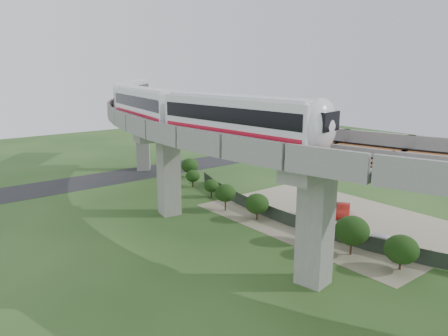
{
  "coord_description": "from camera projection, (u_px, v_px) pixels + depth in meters",
  "views": [
    {
      "loc": [
        -23.47,
        -30.22,
        16.06
      ],
      "look_at": [
        -0.3,
        -0.99,
        7.5
      ],
      "focal_mm": 35.0,
      "sensor_mm": 36.0,
      "label": 1
    }
  ],
  "objects": [
    {
      "name": "car_red",
      "position": [
        343.0,
        210.0,
        48.33
      ],
      "size": [
        4.13,
        3.42,
        1.33
      ],
      "primitive_type": "imported",
      "rotation": [
        0.0,
        0.0,
        -0.98
      ],
      "color": "#A3160F",
      "rests_on": "dirt_lot"
    },
    {
      "name": "tree_7",
      "position": [
        401.0,
        249.0,
        35.16
      ],
      "size": [
        2.75,
        2.75,
        2.96
      ],
      "color": "#382314",
      "rests_on": "ground"
    },
    {
      "name": "viaduct",
      "position": [
        252.0,
        144.0,
        41.18
      ],
      "size": [
        19.58,
        73.98,
        11.4
      ],
      "color": "#99968E",
      "rests_on": "ground"
    },
    {
      "name": "tree_5",
      "position": [
        313.0,
        220.0,
        40.79
      ],
      "size": [
        2.75,
        2.75,
        3.39
      ],
      "color": "#382314",
      "rests_on": "ground"
    },
    {
      "name": "metro_train",
      "position": [
        152.0,
        100.0,
        52.66
      ],
      "size": [
        21.14,
        58.77,
        3.64
      ],
      "color": "silver",
      "rests_on": "ground"
    },
    {
      "name": "ground",
      "position": [
        220.0,
        244.0,
        40.88
      ],
      "size": [
        160.0,
        160.0,
        0.0
      ],
      "primitive_type": "plane",
      "color": "#26471C",
      "rests_on": "ground"
    },
    {
      "name": "tree_0",
      "position": [
        190.0,
        166.0,
        65.31
      ],
      "size": [
        2.57,
        2.57,
        2.9
      ],
      "color": "#382314",
      "rests_on": "ground"
    },
    {
      "name": "car_dark",
      "position": [
        326.0,
        206.0,
        49.96
      ],
      "size": [
        4.76,
        2.67,
        1.3
      ],
      "primitive_type": "imported",
      "rotation": [
        0.0,
        0.0,
        1.37
      ],
      "color": "black",
      "rests_on": "dirt_lot"
    },
    {
      "name": "tree_3",
      "position": [
        225.0,
        193.0,
        49.86
      ],
      "size": [
        2.38,
        2.38,
        3.14
      ],
      "color": "#382314",
      "rests_on": "ground"
    },
    {
      "name": "asphalt_road",
      "position": [
        94.0,
        180.0,
        63.79
      ],
      "size": [
        60.0,
        8.0,
        0.03
      ],
      "primitive_type": "cube",
      "color": "#232326",
      "rests_on": "ground"
    },
    {
      "name": "tree_1",
      "position": [
        193.0,
        176.0,
        59.97
      ],
      "size": [
        1.97,
        1.97,
        2.42
      ],
      "color": "#382314",
      "rests_on": "ground"
    },
    {
      "name": "dirt_lot",
      "position": [
        332.0,
        218.0,
        47.83
      ],
      "size": [
        18.0,
        26.0,
        0.04
      ],
      "primitive_type": "cube",
      "color": "gray",
      "rests_on": "ground"
    },
    {
      "name": "tree_6",
      "position": [
        352.0,
        231.0,
        37.94
      ],
      "size": [
        3.01,
        3.01,
        3.55
      ],
      "color": "#382314",
      "rests_on": "ground"
    },
    {
      "name": "tree_2",
      "position": [
        211.0,
        186.0,
        55.3
      ],
      "size": [
        1.9,
        1.9,
        2.32
      ],
      "color": "#382314",
      "rests_on": "ground"
    },
    {
      "name": "car_white",
      "position": [
        385.0,
        242.0,
        39.37
      ],
      "size": [
        2.6,
        4.32,
        1.37
      ],
      "primitive_type": "imported",
      "rotation": [
        0.0,
        0.0,
        0.26
      ],
      "color": "white",
      "rests_on": "dirt_lot"
    },
    {
      "name": "tree_4",
      "position": [
        257.0,
        204.0,
        46.93
      ],
      "size": [
        2.58,
        2.58,
        2.92
      ],
      "color": "#382314",
      "rests_on": "ground"
    },
    {
      "name": "fence",
      "position": [
        292.0,
        215.0,
        46.62
      ],
      "size": [
        3.87,
        38.73,
        1.5
      ],
      "color": "#2D382D",
      "rests_on": "ground"
    }
  ]
}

